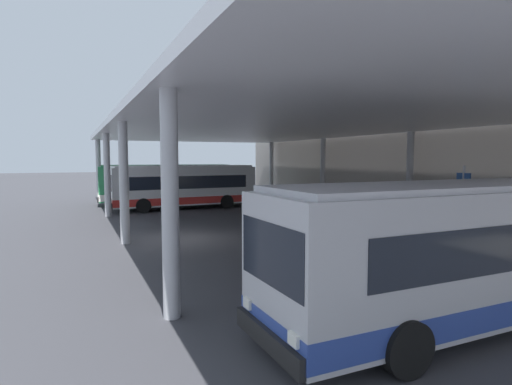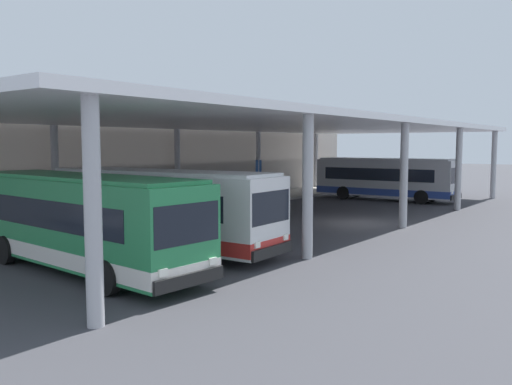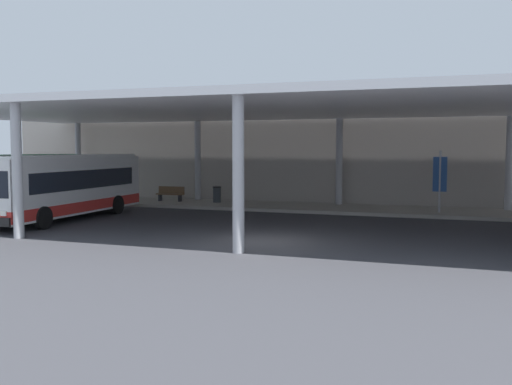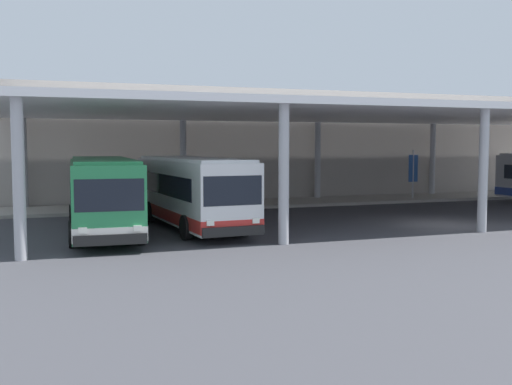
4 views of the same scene
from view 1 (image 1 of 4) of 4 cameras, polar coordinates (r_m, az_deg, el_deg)
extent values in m
plane|color=#3D3D42|center=(19.62, -10.02, -6.25)|extent=(200.00, 200.00, 0.00)
cube|color=#A39E93|center=(25.07, 17.12, -3.80)|extent=(42.00, 4.50, 0.18)
cube|color=#ADA399|center=(27.05, 22.54, 4.40)|extent=(48.00, 1.60, 7.46)
cube|color=silver|center=(21.31, 4.48, 9.25)|extent=(40.00, 17.00, 0.30)
cylinder|color=#B2B2B7|center=(37.29, -20.63, 2.74)|extent=(0.40, 0.40, 5.25)
cylinder|color=#B2B2B7|center=(41.37, 2.11, 3.20)|extent=(0.40, 0.40, 5.25)
cylinder|color=#B2B2B7|center=(28.07, -19.59, 2.23)|extent=(0.40, 0.40, 5.25)
cylinder|color=#B2B2B7|center=(33.30, 9.07, 2.78)|extent=(0.40, 0.40, 5.25)
cylinder|color=#B2B2B7|center=(18.86, -17.53, 1.21)|extent=(0.40, 0.40, 5.25)
cylinder|color=#B2B2B7|center=(26.01, 20.18, 2.04)|extent=(0.40, 0.40, 5.25)
cylinder|color=#B2B2B7|center=(9.75, -11.60, -1.74)|extent=(0.40, 0.40, 5.25)
cube|color=#28844C|center=(34.85, -12.07, 1.30)|extent=(3.12, 10.53, 2.70)
cube|color=white|center=(34.92, -12.04, -0.34)|extent=(3.14, 10.55, 0.50)
cube|color=black|center=(34.86, -11.84, 1.80)|extent=(3.05, 8.67, 0.90)
cube|color=black|center=(34.48, -20.58, 1.65)|extent=(2.30, 0.26, 1.10)
cube|color=black|center=(34.59, -20.66, -0.84)|extent=(2.46, 0.31, 0.36)
cube|color=#2A8B50|center=(34.80, -12.11, 3.62)|extent=(2.90, 10.10, 0.12)
cube|color=yellow|center=(34.45, -20.57, 3.01)|extent=(1.75, 0.23, 0.28)
cube|color=white|center=(35.45, -20.65, -0.14)|extent=(0.28, 0.10, 0.20)
cube|color=white|center=(33.66, -20.67, -0.38)|extent=(0.28, 0.10, 0.20)
cylinder|color=black|center=(35.85, -17.42, -0.64)|extent=(0.34, 1.02, 1.00)
cylinder|color=black|center=(33.42, -17.21, -1.01)|extent=(0.34, 1.02, 1.00)
cylinder|color=black|center=(36.65, -7.88, -0.36)|extent=(0.34, 1.02, 1.00)
cylinder|color=black|center=(34.27, -7.00, -0.70)|extent=(0.34, 1.02, 1.00)
cube|color=white|center=(31.12, -9.76, 0.94)|extent=(3.00, 10.51, 2.70)
cube|color=red|center=(31.20, -9.74, -0.89)|extent=(3.02, 10.53, 0.50)
cube|color=black|center=(31.14, -9.50, 1.50)|extent=(2.95, 8.64, 0.90)
cube|color=black|center=(30.03, -19.22, 1.28)|extent=(2.30, 0.23, 1.10)
cube|color=black|center=(30.13, -19.32, -1.57)|extent=(2.45, 0.28, 0.36)
cube|color=white|center=(31.06, -9.80, 3.54)|extent=(2.78, 10.08, 0.12)
cube|color=yellow|center=(30.00, -19.21, 2.85)|extent=(1.75, 0.20, 0.28)
cube|color=white|center=(30.99, -19.53, -0.76)|extent=(0.28, 0.09, 0.20)
cube|color=white|center=(29.21, -19.09, -1.07)|extent=(0.28, 0.09, 0.20)
cylinder|color=black|center=(31.65, -15.97, -1.29)|extent=(0.33, 1.01, 1.00)
cylinder|color=black|center=(29.26, -15.09, -1.75)|extent=(0.33, 1.01, 1.00)
cylinder|color=black|center=(33.29, -5.62, -0.85)|extent=(0.33, 1.01, 1.00)
cylinder|color=black|center=(31.03, -4.01, -1.24)|extent=(0.33, 1.01, 1.00)
cube|color=#B7B7BC|center=(10.70, 27.85, -6.63)|extent=(2.67, 10.44, 2.70)
cube|color=#2D4799|center=(10.93, 27.65, -11.78)|extent=(2.69, 10.46, 0.50)
cube|color=black|center=(10.77, 28.40, -4.96)|extent=(2.68, 8.57, 0.90)
cube|color=black|center=(7.31, 2.26, -8.35)|extent=(2.30, 0.16, 1.10)
cube|color=black|center=(7.75, 1.60, -19.29)|extent=(2.45, 0.20, 0.36)
cube|color=silver|center=(10.53, 28.15, 0.92)|extent=(2.46, 10.02, 0.12)
cube|color=yellow|center=(7.19, 2.50, -1.95)|extent=(1.75, 0.15, 0.28)
cube|color=white|center=(8.39, -1.15, -14.82)|extent=(0.28, 0.08, 0.20)
cube|color=white|center=(6.89, 5.19, -19.31)|extent=(0.28, 0.08, 0.20)
cylinder|color=black|center=(9.71, 9.35, -14.62)|extent=(0.30, 1.00, 1.00)
cylinder|color=black|center=(7.94, 19.87, -19.36)|extent=(0.30, 1.00, 1.00)
cylinder|color=black|center=(13.93, 30.89, -9.27)|extent=(0.30, 1.00, 1.00)
cube|color=brown|center=(33.46, 5.49, -0.59)|extent=(1.80, 0.44, 0.08)
cube|color=brown|center=(33.53, 5.79, -0.16)|extent=(1.80, 0.06, 0.44)
cube|color=#2D2D33|center=(34.09, 4.91, -0.87)|extent=(0.10, 0.36, 0.45)
cube|color=#2D2D33|center=(32.87, 6.08, -1.09)|extent=(0.10, 0.36, 0.45)
cylinder|color=#33383D|center=(31.00, 8.79, -1.05)|extent=(0.48, 0.48, 0.90)
cylinder|color=black|center=(30.95, 8.80, -0.14)|extent=(0.52, 0.52, 0.08)
cylinder|color=#B2B2B7|center=(20.24, 26.33, -1.24)|extent=(0.12, 0.12, 3.20)
cube|color=#285199|center=(20.19, 26.33, -0.16)|extent=(0.70, 0.04, 1.80)
camera|label=2|loc=(45.25, -34.09, 4.44)|focal=37.36mm
camera|label=3|loc=(19.65, -77.84, 0.46)|focal=40.76mm
camera|label=4|loc=(41.39, -50.97, 3.02)|focal=42.62mm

